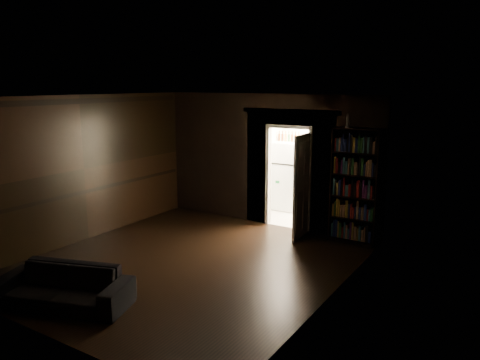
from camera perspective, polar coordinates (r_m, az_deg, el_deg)
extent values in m
plane|color=black|center=(8.12, -6.29, -10.10)|extent=(5.50, 5.50, 0.00)
cube|color=black|center=(10.65, -2.32, 3.02)|extent=(2.55, 0.10, 2.80)
cube|color=black|center=(9.33, 12.83, 1.50)|extent=(1.55, 0.10, 2.80)
cube|color=black|center=(9.67, 6.19, 8.35)|extent=(0.90, 0.10, 0.70)
cube|color=black|center=(9.45, -18.49, 1.31)|extent=(0.02, 5.50, 2.80)
cube|color=black|center=(6.49, 11.07, -2.84)|extent=(0.02, 5.50, 2.80)
cube|color=black|center=(5.88, -23.45, -5.13)|extent=(5.00, 0.02, 2.80)
cube|color=beige|center=(7.54, -6.77, 10.06)|extent=(5.00, 5.50, 0.02)
cube|color=white|center=(9.80, 5.86, 0.13)|extent=(1.04, 0.06, 2.17)
cube|color=beige|center=(10.87, 7.87, -4.74)|extent=(2.20, 1.80, 0.10)
cube|color=beige|center=(11.35, 9.81, 2.39)|extent=(2.20, 0.10, 2.40)
cube|color=beige|center=(11.04, 3.08, 2.28)|extent=(0.10, 1.60, 2.40)
cube|color=beige|center=(10.21, 13.44, 1.20)|extent=(0.10, 1.60, 2.40)
cube|color=beige|center=(10.44, 8.25, 8.54)|extent=(2.20, 1.80, 0.10)
cube|color=#C46A74|center=(11.18, 9.87, 7.51)|extent=(2.00, 0.04, 0.26)
imported|color=black|center=(6.98, -20.80, -11.42)|extent=(2.00, 1.34, 0.71)
cube|color=black|center=(9.09, 13.86, -0.74)|extent=(0.92, 0.39, 2.20)
cube|color=white|center=(11.31, 6.18, 0.52)|extent=(0.95, 0.92, 1.65)
cube|color=white|center=(9.21, 7.51, -0.82)|extent=(0.13, 0.85, 2.05)
cube|color=silver|center=(8.92, 13.03, 7.08)|extent=(0.11, 0.11, 0.26)
cube|color=black|center=(11.18, 5.98, 5.32)|extent=(0.61, 0.23, 0.25)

